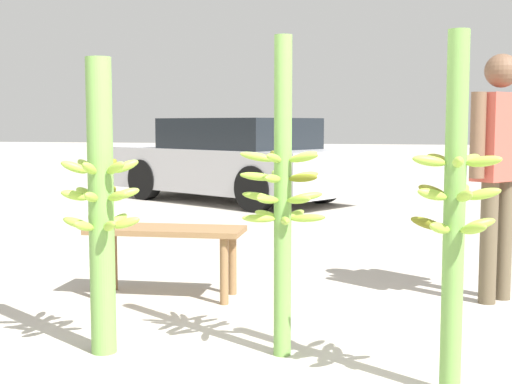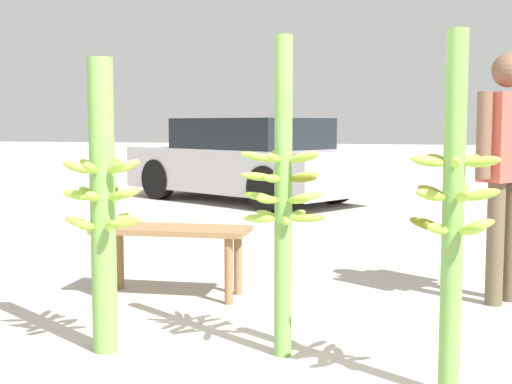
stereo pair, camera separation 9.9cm
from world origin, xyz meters
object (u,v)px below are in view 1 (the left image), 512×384
object	(u,v)px
banana_stalk_right	(454,210)
banana_stalk_left	(101,205)
vendor_person	(499,154)
parked_car	(233,161)
banana_stalk_center	(283,195)
market_bench	(166,239)

from	to	relation	value
banana_stalk_right	banana_stalk_left	bearing A→B (deg)	173.72
banana_stalk_left	banana_stalk_right	size ratio (longest dim) A/B	0.96
vendor_person	parked_car	distance (m)	6.83
banana_stalk_left	vendor_person	distance (m)	2.79
banana_stalk_left	banana_stalk_center	world-z (taller)	banana_stalk_center
market_bench	vendor_person	bearing A→B (deg)	6.27
parked_car	banana_stalk_right	bearing A→B (deg)	-128.61
vendor_person	market_bench	size ratio (longest dim) A/B	1.52
banana_stalk_center	vendor_person	distance (m)	1.96
vendor_person	banana_stalk_center	bearing A→B (deg)	-2.37
banana_stalk_center	market_bench	world-z (taller)	banana_stalk_center
banana_stalk_center	market_bench	bearing A→B (deg)	134.04
banana_stalk_right	vendor_person	world-z (taller)	vendor_person
banana_stalk_right	vendor_person	distance (m)	1.92
banana_stalk_center	market_bench	distance (m)	1.60
vendor_person	parked_car	xyz separation A→B (m)	(-3.45, 5.88, -0.39)
banana_stalk_right	parked_car	xyz separation A→B (m)	(-3.07, 7.75, -0.21)
market_bench	parked_car	distance (m)	6.38
vendor_person	parked_car	bearing A→B (deg)	-111.99
banana_stalk_left	market_bench	xyz separation A→B (m)	(-0.10, 1.28, -0.40)
banana_stalk_center	parked_car	size ratio (longest dim) A/B	0.40
banana_stalk_right	market_bench	world-z (taller)	banana_stalk_right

